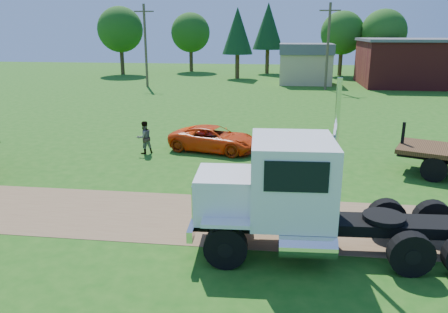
# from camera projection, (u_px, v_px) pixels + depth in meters

# --- Properties ---
(ground) EXTENTS (140.00, 140.00, 0.00)m
(ground) POSITION_uv_depth(u_px,v_px,m) (242.00, 220.00, 15.05)
(ground) COLOR #1C5813
(ground) RESTS_ON ground
(dirt_track) EXTENTS (120.00, 4.20, 0.01)m
(dirt_track) POSITION_uv_depth(u_px,v_px,m) (242.00, 220.00, 15.05)
(dirt_track) COLOR brown
(dirt_track) RESTS_ON ground
(white_semi_tractor) EXTENTS (8.42, 3.22, 5.03)m
(white_semi_tractor) POSITION_uv_depth(u_px,v_px,m) (294.00, 196.00, 12.55)
(white_semi_tractor) COLOR black
(white_semi_tractor) RESTS_ON ground
(orange_pickup) EXTENTS (5.17, 3.25, 1.33)m
(orange_pickup) POSITION_uv_depth(u_px,v_px,m) (214.00, 139.00, 23.45)
(orange_pickup) COLOR #E9400A
(orange_pickup) RESTS_ON ground
(spectator_a) EXTENTS (0.70, 0.59, 1.63)m
(spectator_a) POSITION_uv_depth(u_px,v_px,m) (317.00, 218.00, 13.21)
(spectator_a) COLOR #999999
(spectator_a) RESTS_ON ground
(spectator_b) EXTENTS (1.06, 1.05, 1.73)m
(spectator_b) POSITION_uv_depth(u_px,v_px,m) (144.00, 137.00, 22.88)
(spectator_b) COLOR #999999
(spectator_b) RESTS_ON ground
(brick_building) EXTENTS (15.40, 10.40, 5.30)m
(brick_building) POSITION_uv_depth(u_px,v_px,m) (429.00, 62.00, 50.16)
(brick_building) COLOR maroon
(brick_building) RESTS_ON ground
(tan_shed) EXTENTS (6.20, 5.40, 4.70)m
(tan_shed) POSITION_uv_depth(u_px,v_px,m) (305.00, 63.00, 51.95)
(tan_shed) COLOR tan
(tan_shed) RESTS_ON ground
(utility_poles) EXTENTS (42.20, 0.28, 9.00)m
(utility_poles) POSITION_uv_depth(u_px,v_px,m) (328.00, 45.00, 46.30)
(utility_poles) COLOR brown
(utility_poles) RESTS_ON ground
(tree_row) EXTENTS (57.96, 14.10, 11.35)m
(tree_row) POSITION_uv_depth(u_px,v_px,m) (317.00, 28.00, 60.21)
(tree_row) COLOR #3B2D18
(tree_row) RESTS_ON ground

